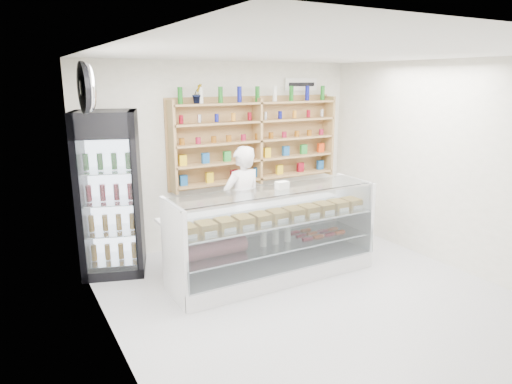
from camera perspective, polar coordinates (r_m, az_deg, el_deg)
room at (r=5.05m, az=8.44°, el=0.75°), size 5.00×5.00×5.00m
display_counter at (r=6.02m, az=2.12°, el=-7.54°), size 2.74×0.82×1.19m
shop_worker at (r=6.39m, az=-1.72°, el=-1.59°), size 0.66×0.48×1.66m
drinks_cooler at (r=6.27m, az=-17.74°, el=-0.17°), size 0.97×0.96×2.15m
wall_shelving at (r=7.21m, az=0.18°, el=6.43°), size 2.84×0.28×1.33m
potted_plant at (r=6.71m, az=-7.34°, el=12.10°), size 0.16×0.13×0.28m
security_mirror at (r=5.14m, az=-20.24°, el=12.11°), size 0.15×0.50×0.50m
wall_sign at (r=7.74m, az=5.64°, el=13.24°), size 0.62×0.03×0.20m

